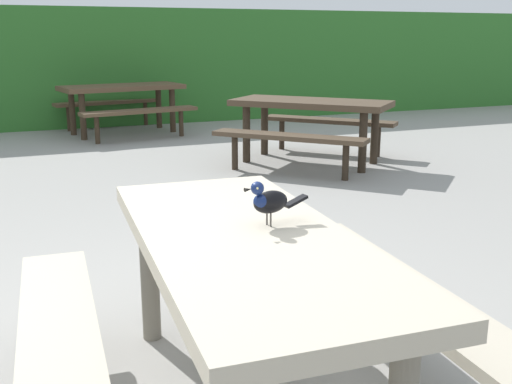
% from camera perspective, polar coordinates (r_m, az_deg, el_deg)
% --- Properties ---
extents(hedge_wall, '(28.00, 1.89, 1.91)m').
position_cam_1_polar(hedge_wall, '(11.17, -20.14, 10.94)').
color(hedge_wall, '#2D6B28').
rests_on(hedge_wall, ground).
extents(picnic_table_foreground, '(1.77, 1.84, 0.74)m').
position_cam_1_polar(picnic_table_foreground, '(2.38, -0.94, -8.06)').
color(picnic_table_foreground, '#B2A893').
rests_on(picnic_table_foreground, ground).
extents(bird_grackle, '(0.29, 0.09, 0.18)m').
position_cam_1_polar(bird_grackle, '(2.37, 1.15, -0.80)').
color(bird_grackle, black).
rests_on(bird_grackle, picnic_table_foreground).
extents(picnic_table_mid_left, '(1.97, 1.95, 0.74)m').
position_cam_1_polar(picnic_table_mid_left, '(9.60, -12.39, 8.65)').
color(picnic_table_mid_left, brown).
rests_on(picnic_table_mid_left, ground).
extents(picnic_table_far_centre, '(2.40, 2.40, 0.74)m').
position_cam_1_polar(picnic_table_far_centre, '(7.18, 5.12, 7.09)').
color(picnic_table_far_centre, '#473828').
rests_on(picnic_table_far_centre, ground).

